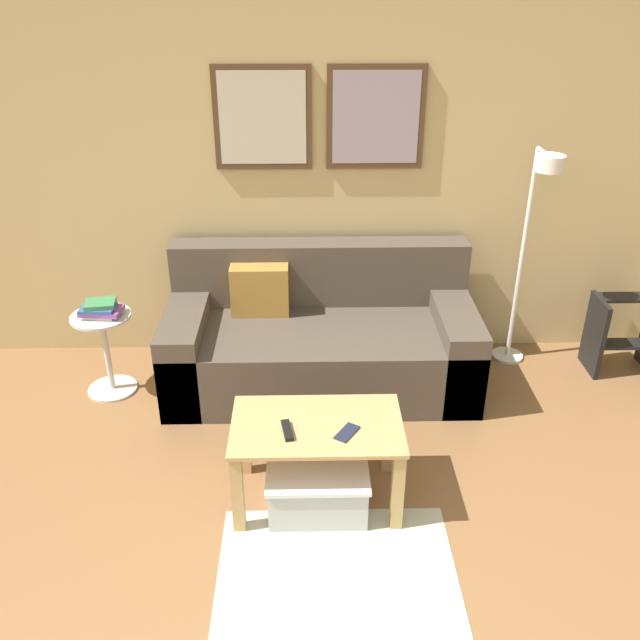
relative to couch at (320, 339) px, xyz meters
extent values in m
cube|color=tan|center=(-0.24, 0.46, 0.99)|extent=(5.60, 0.06, 2.55)
cube|color=#513823|center=(-0.33, 0.41, 1.29)|extent=(0.59, 0.02, 0.61)
cube|color=beige|center=(-0.33, 0.40, 1.29)|extent=(0.52, 0.01, 0.54)
cube|color=#513823|center=(0.34, 0.41, 1.29)|extent=(0.59, 0.02, 0.61)
cube|color=#A393A8|center=(0.34, 0.40, 1.29)|extent=(0.52, 0.01, 0.54)
cube|color=#B2B79E|center=(0.04, -1.58, -0.28)|extent=(1.06, 0.75, 0.01)
cube|color=#4C4238|center=(0.01, -0.05, -0.08)|extent=(1.89, 0.87, 0.42)
cube|color=#4C4238|center=(0.01, 0.29, 0.34)|extent=(1.89, 0.20, 0.41)
cube|color=#4C4238|center=(-0.82, -0.05, -0.02)|extent=(0.24, 0.87, 0.54)
cube|color=#4C4238|center=(0.83, -0.05, -0.02)|extent=(0.24, 0.87, 0.54)
cube|color=#A87A33|center=(-0.37, 0.12, 0.29)|extent=(0.36, 0.14, 0.32)
cube|color=tan|center=(-0.04, -1.11, 0.15)|extent=(0.82, 0.49, 0.02)
cube|color=tan|center=(-0.41, -1.31, -0.07)|extent=(0.06, 0.06, 0.43)
cube|color=tan|center=(0.33, -1.31, -0.07)|extent=(0.06, 0.06, 0.43)
cube|color=tan|center=(-0.41, -0.90, -0.07)|extent=(0.06, 0.06, 0.43)
cube|color=tan|center=(0.33, -0.90, -0.07)|extent=(0.06, 0.06, 0.43)
cube|color=#B2B2B7|center=(-0.04, -1.15, -0.17)|extent=(0.47, 0.40, 0.22)
cube|color=silver|center=(-0.04, -1.15, -0.05)|extent=(0.49, 0.43, 0.02)
cylinder|color=white|center=(1.29, 0.24, -0.28)|extent=(0.21, 0.21, 0.02)
cylinder|color=white|center=(1.29, 0.24, 0.44)|extent=(0.03, 0.03, 1.41)
cylinder|color=white|center=(1.29, 0.13, 1.14)|extent=(0.02, 0.22, 0.02)
cylinder|color=white|center=(1.29, 0.02, 1.11)|extent=(0.17, 0.17, 0.09)
cylinder|color=silver|center=(-1.31, -0.11, -0.28)|extent=(0.30, 0.30, 0.01)
cylinder|color=silver|center=(-1.31, -0.11, -0.02)|extent=(0.04, 0.04, 0.50)
cylinder|color=silver|center=(-1.31, -0.11, 0.24)|extent=(0.36, 0.36, 0.02)
cube|color=silver|center=(-1.30, -0.11, 0.25)|extent=(0.19, 0.16, 0.02)
cube|color=#8C4C93|center=(-1.30, -0.12, 0.28)|extent=(0.25, 0.17, 0.03)
cube|color=#335199|center=(-1.31, -0.13, 0.30)|extent=(0.20, 0.14, 0.02)
cube|color=#387F4C|center=(-1.30, -0.12, 0.32)|extent=(0.19, 0.16, 0.03)
cube|color=black|center=(-0.18, -1.17, 0.17)|extent=(0.07, 0.15, 0.02)
cube|color=#1E2338|center=(0.10, -1.18, 0.17)|extent=(0.13, 0.15, 0.01)
cube|color=black|center=(1.78, 0.08, -0.03)|extent=(0.03, 0.28, 0.51)
cube|color=black|center=(1.98, 0.03, -0.07)|extent=(0.36, 0.13, 0.02)
cube|color=black|center=(1.98, 0.13, 0.21)|extent=(0.36, 0.13, 0.02)
camera|label=1|loc=(-0.08, -3.72, 2.10)|focal=38.00mm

